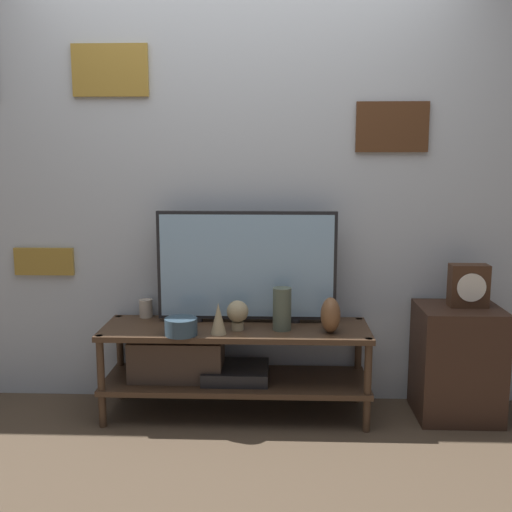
# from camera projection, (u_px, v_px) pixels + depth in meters

# --- Properties ---
(ground_plane) EXTENTS (12.00, 12.00, 0.00)m
(ground_plane) POSITION_uv_depth(u_px,v_px,m) (233.00, 435.00, 3.11)
(ground_plane) COLOR #4C3D2D
(wall_back) EXTENTS (6.40, 0.08, 2.70)m
(wall_back) POSITION_uv_depth(u_px,v_px,m) (237.00, 170.00, 3.41)
(wall_back) COLOR #B2BCC6
(wall_back) RESTS_ON ground_plane
(media_console) EXTENTS (1.46, 0.45, 0.51)m
(media_console) POSITION_uv_depth(u_px,v_px,m) (215.00, 359.00, 3.32)
(media_console) COLOR #422D1E
(media_console) RESTS_ON ground_plane
(television) EXTENTS (1.00, 0.05, 0.63)m
(television) POSITION_uv_depth(u_px,v_px,m) (247.00, 266.00, 3.33)
(television) COLOR black
(television) RESTS_ON media_console
(vase_tall_ceramic) EXTENTS (0.10, 0.10, 0.23)m
(vase_tall_ceramic) POSITION_uv_depth(u_px,v_px,m) (282.00, 309.00, 3.21)
(vase_tall_ceramic) COLOR #4C5647
(vase_tall_ceramic) RESTS_ON media_console
(vase_urn_stoneware) EXTENTS (0.11, 0.15, 0.19)m
(vase_urn_stoneware) POSITION_uv_depth(u_px,v_px,m) (330.00, 315.00, 3.16)
(vase_urn_stoneware) COLOR brown
(vase_urn_stoneware) RESTS_ON media_console
(vase_slim_bronze) EXTENTS (0.08, 0.08, 0.17)m
(vase_slim_bronze) POSITION_uv_depth(u_px,v_px,m) (218.00, 318.00, 3.14)
(vase_slim_bronze) COLOR tan
(vase_slim_bronze) RESTS_ON media_console
(vase_wide_bowl) EXTENTS (0.17, 0.17, 0.09)m
(vase_wide_bowl) POSITION_uv_depth(u_px,v_px,m) (181.00, 327.00, 3.13)
(vase_wide_bowl) COLOR #2D4251
(vase_wide_bowl) RESTS_ON media_console
(candle_jar) EXTENTS (0.08, 0.08, 0.10)m
(candle_jar) POSITION_uv_depth(u_px,v_px,m) (146.00, 308.00, 3.48)
(candle_jar) COLOR #C1B29E
(candle_jar) RESTS_ON media_console
(decorative_bust) EXTENTS (0.12, 0.12, 0.16)m
(decorative_bust) POSITION_uv_depth(u_px,v_px,m) (238.00, 313.00, 3.21)
(decorative_bust) COLOR tan
(decorative_bust) RESTS_ON media_console
(side_table) EXTENTS (0.44, 0.39, 0.62)m
(side_table) POSITION_uv_depth(u_px,v_px,m) (457.00, 362.00, 3.30)
(side_table) COLOR #382319
(side_table) RESTS_ON ground_plane
(mantel_clock) EXTENTS (0.20, 0.11, 0.23)m
(mantel_clock) POSITION_uv_depth(u_px,v_px,m) (469.00, 286.00, 3.24)
(mantel_clock) COLOR #422819
(mantel_clock) RESTS_ON side_table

